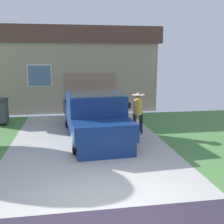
% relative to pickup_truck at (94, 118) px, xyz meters
% --- Properties ---
extents(pickup_truck, '(2.30, 5.62, 1.64)m').
position_rel_pickup_truck_xyz_m(pickup_truck, '(0.00, 0.00, 0.00)').
color(pickup_truck, navy).
rests_on(pickup_truck, ground).
extents(person_with_hat, '(0.48, 0.48, 1.63)m').
position_rel_pickup_truck_xyz_m(person_with_hat, '(1.65, 0.12, 0.23)').
color(person_with_hat, black).
rests_on(person_with_hat, ground).
extents(handbag, '(0.39, 0.18, 0.43)m').
position_rel_pickup_truck_xyz_m(handbag, '(1.45, -0.22, -0.60)').
color(handbag, beige).
rests_on(handbag, ground).
extents(house_with_garage, '(11.31, 6.72, 4.47)m').
position_rel_pickup_truck_xyz_m(house_with_garage, '(-1.58, 7.83, 1.54)').
color(house_with_garage, tan).
rests_on(house_with_garage, ground).
extents(wheeled_trash_bin, '(0.60, 0.72, 1.13)m').
position_rel_pickup_truck_xyz_m(wheeled_trash_bin, '(-3.86, 2.65, -0.11)').
color(wheeled_trash_bin, '#424247').
rests_on(wheeled_trash_bin, ground).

